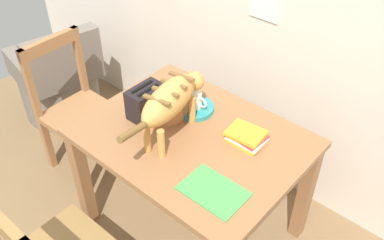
{
  "coord_description": "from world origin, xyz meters",
  "views": [
    {
      "loc": [
        1.03,
        -0.16,
        2.15
      ],
      "look_at": [
        -0.03,
        1.05,
        0.83
      ],
      "focal_mm": 39.51,
      "sensor_mm": 36.0,
      "label": 1
    }
  ],
  "objects_px": {
    "toaster": "(146,102)",
    "wooden_chair_far": "(77,110)",
    "wicker_armchair": "(61,84)",
    "cat": "(171,100)",
    "saucer_bowl": "(195,108)",
    "dining_table": "(192,149)",
    "coffee_mug": "(195,100)",
    "wicker_basket": "(161,103)",
    "book_stack": "(246,137)",
    "magazine": "(213,191)"
  },
  "relations": [
    {
      "from": "cat",
      "to": "magazine",
      "type": "relative_size",
      "value": 2.35
    },
    {
      "from": "book_stack",
      "to": "dining_table",
      "type": "bearing_deg",
      "value": -148.81
    },
    {
      "from": "dining_table",
      "to": "coffee_mug",
      "type": "height_order",
      "value": "coffee_mug"
    },
    {
      "from": "wicker_basket",
      "to": "wooden_chair_far",
      "type": "height_order",
      "value": "wooden_chair_far"
    },
    {
      "from": "cat",
      "to": "wicker_armchair",
      "type": "distance_m",
      "value": 1.61
    },
    {
      "from": "book_stack",
      "to": "saucer_bowl",
      "type": "bearing_deg",
      "value": 176.06
    },
    {
      "from": "magazine",
      "to": "book_stack",
      "type": "relative_size",
      "value": 1.45
    },
    {
      "from": "toaster",
      "to": "wicker_basket",
      "type": "bearing_deg",
      "value": 66.19
    },
    {
      "from": "dining_table",
      "to": "coffee_mug",
      "type": "bearing_deg",
      "value": 126.33
    },
    {
      "from": "book_stack",
      "to": "wicker_armchair",
      "type": "height_order",
      "value": "book_stack"
    },
    {
      "from": "saucer_bowl",
      "to": "coffee_mug",
      "type": "bearing_deg",
      "value": 0.0
    },
    {
      "from": "dining_table",
      "to": "coffee_mug",
      "type": "relative_size",
      "value": 9.17
    },
    {
      "from": "cat",
      "to": "saucer_bowl",
      "type": "xyz_separation_m",
      "value": [
        -0.04,
        0.22,
        -0.2
      ]
    },
    {
      "from": "cat",
      "to": "book_stack",
      "type": "relative_size",
      "value": 3.41
    },
    {
      "from": "cat",
      "to": "toaster",
      "type": "relative_size",
      "value": 3.35
    },
    {
      "from": "dining_table",
      "to": "wicker_basket",
      "type": "xyz_separation_m",
      "value": [
        -0.26,
        0.04,
        0.15
      ]
    },
    {
      "from": "wooden_chair_far",
      "to": "magazine",
      "type": "bearing_deg",
      "value": 81.93
    },
    {
      "from": "wooden_chair_far",
      "to": "wicker_armchair",
      "type": "distance_m",
      "value": 0.66
    },
    {
      "from": "coffee_mug",
      "to": "wicker_basket",
      "type": "distance_m",
      "value": 0.18
    },
    {
      "from": "dining_table",
      "to": "saucer_bowl",
      "type": "height_order",
      "value": "saucer_bowl"
    },
    {
      "from": "wicker_armchair",
      "to": "magazine",
      "type": "bearing_deg",
      "value": -91.42
    },
    {
      "from": "wicker_basket",
      "to": "toaster",
      "type": "xyz_separation_m",
      "value": [
        -0.03,
        -0.08,
        0.03
      ]
    },
    {
      "from": "book_stack",
      "to": "toaster",
      "type": "relative_size",
      "value": 0.98
    },
    {
      "from": "toaster",
      "to": "wooden_chair_far",
      "type": "height_order",
      "value": "wooden_chair_far"
    },
    {
      "from": "cat",
      "to": "saucer_bowl",
      "type": "height_order",
      "value": "cat"
    },
    {
      "from": "toaster",
      "to": "wicker_armchair",
      "type": "height_order",
      "value": "toaster"
    },
    {
      "from": "book_stack",
      "to": "cat",
      "type": "bearing_deg",
      "value": -148.04
    },
    {
      "from": "cat",
      "to": "toaster",
      "type": "xyz_separation_m",
      "value": [
        -0.21,
        0.02,
        -0.13
      ]
    },
    {
      "from": "book_stack",
      "to": "wicker_basket",
      "type": "bearing_deg",
      "value": -168.85
    },
    {
      "from": "coffee_mug",
      "to": "wooden_chair_far",
      "type": "distance_m",
      "value": 0.92
    },
    {
      "from": "dining_table",
      "to": "wicker_armchair",
      "type": "bearing_deg",
      "value": 173.38
    },
    {
      "from": "wicker_basket",
      "to": "toaster",
      "type": "distance_m",
      "value": 0.09
    },
    {
      "from": "wicker_basket",
      "to": "wicker_armchair",
      "type": "xyz_separation_m",
      "value": [
        -1.26,
        0.13,
        -0.51
      ]
    },
    {
      "from": "toaster",
      "to": "wicker_armchair",
      "type": "distance_m",
      "value": 1.36
    },
    {
      "from": "magazine",
      "to": "wooden_chair_far",
      "type": "xyz_separation_m",
      "value": [
        -1.26,
        0.15,
        -0.28
      ]
    },
    {
      "from": "toaster",
      "to": "dining_table",
      "type": "bearing_deg",
      "value": 6.11
    },
    {
      "from": "cat",
      "to": "coffee_mug",
      "type": "height_order",
      "value": "cat"
    },
    {
      "from": "cat",
      "to": "magazine",
      "type": "height_order",
      "value": "cat"
    },
    {
      "from": "saucer_bowl",
      "to": "toaster",
      "type": "height_order",
      "value": "toaster"
    },
    {
      "from": "cat",
      "to": "wicker_armchair",
      "type": "height_order",
      "value": "cat"
    },
    {
      "from": "coffee_mug",
      "to": "magazine",
      "type": "bearing_deg",
      "value": -41.32
    },
    {
      "from": "wicker_armchair",
      "to": "saucer_bowl",
      "type": "bearing_deg",
      "value": -79.67
    },
    {
      "from": "wicker_basket",
      "to": "wicker_armchair",
      "type": "distance_m",
      "value": 1.37
    },
    {
      "from": "dining_table",
      "to": "wicker_basket",
      "type": "height_order",
      "value": "wicker_basket"
    },
    {
      "from": "wooden_chair_far",
      "to": "book_stack",
      "type": "bearing_deg",
      "value": 98.95
    },
    {
      "from": "dining_table",
      "to": "wicker_armchair",
      "type": "height_order",
      "value": "wicker_armchair"
    },
    {
      "from": "magazine",
      "to": "book_stack",
      "type": "xyz_separation_m",
      "value": [
        -0.08,
        0.36,
        0.03
      ]
    },
    {
      "from": "cat",
      "to": "magazine",
      "type": "distance_m",
      "value": 0.48
    },
    {
      "from": "cat",
      "to": "wicker_basket",
      "type": "distance_m",
      "value": 0.26
    },
    {
      "from": "book_stack",
      "to": "wicker_basket",
      "type": "relative_size",
      "value": 0.65
    }
  ]
}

